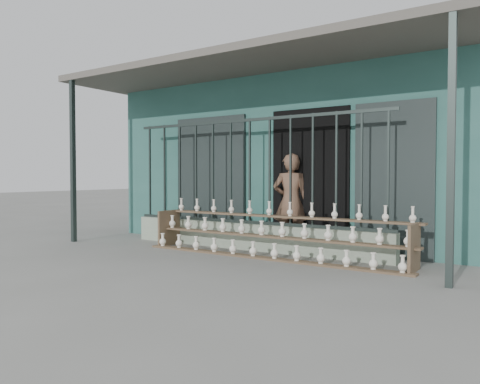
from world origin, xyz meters
The scene contains 6 objects.
ground centered at (0.00, 0.00, 0.00)m, with size 60.00×60.00×0.00m, color slate.
workshop_building centered at (0.00, 4.23, 1.62)m, with size 7.40×6.60×3.21m.
parapet_wall centered at (0.00, 1.30, 0.23)m, with size 5.00×0.20×0.45m, color #98A890.
security_fence centered at (0.00, 1.30, 1.35)m, with size 5.00×0.04×1.80m.
shelf_rack centered at (0.66, 0.89, 0.36)m, with size 4.50×0.68×0.85m.
elderly_woman centered at (0.59, 1.68, 0.82)m, with size 0.60×0.40×1.65m, color brown.
Camera 1 is at (4.28, -5.45, 1.27)m, focal length 35.00 mm.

